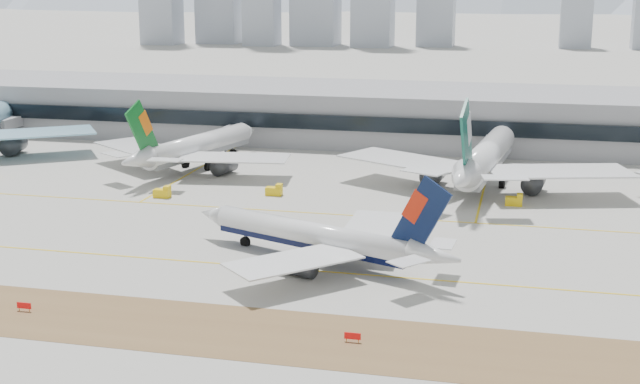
% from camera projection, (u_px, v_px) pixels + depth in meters
% --- Properties ---
extents(ground, '(3000.00, 3000.00, 0.00)m').
position_uv_depth(ground, '(289.00, 259.00, 150.92)').
color(ground, '#AAA99F').
rests_on(ground, ground).
extents(taxiing_airliner, '(50.32, 42.51, 17.70)m').
position_uv_depth(taxiing_airliner, '(321.00, 238.00, 148.19)').
color(taxiing_airliner, white).
rests_on(taxiing_airliner, ground).
extents(widebody_eva, '(54.65, 54.52, 20.09)m').
position_uv_depth(widebody_eva, '(194.00, 148.00, 218.94)').
color(widebody_eva, white).
rests_on(widebody_eva, ground).
extents(widebody_cathay, '(66.40, 65.36, 23.81)m').
position_uv_depth(widebody_cathay, '(484.00, 160.00, 200.25)').
color(widebody_cathay, white).
rests_on(widebody_cathay, ground).
extents(terminal, '(280.00, 43.10, 15.00)m').
position_uv_depth(terminal, '(393.00, 114.00, 257.68)').
color(terminal, gray).
rests_on(terminal, ground).
extents(hold_sign_left, '(2.20, 0.15, 1.35)m').
position_uv_depth(hold_sign_left, '(24.00, 306.00, 127.30)').
color(hold_sign_left, red).
rests_on(hold_sign_left, ground).
extents(hold_sign_right, '(2.20, 0.15, 1.35)m').
position_uv_depth(hold_sign_right, '(353.00, 336.00, 116.59)').
color(hold_sign_right, red).
rests_on(hold_sign_right, ground).
extents(gse_extra, '(3.55, 2.00, 2.60)m').
position_uv_depth(gse_extra, '(275.00, 191.00, 194.23)').
color(gse_extra, yellow).
rests_on(gse_extra, ground).
extents(gse_b, '(3.55, 2.00, 2.60)m').
position_uv_depth(gse_b, '(163.00, 193.00, 192.30)').
color(gse_b, yellow).
rests_on(gse_b, ground).
extents(gse_c, '(3.55, 2.00, 2.60)m').
position_uv_depth(gse_c, '(515.00, 201.00, 185.64)').
color(gse_c, yellow).
rests_on(gse_c, ground).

